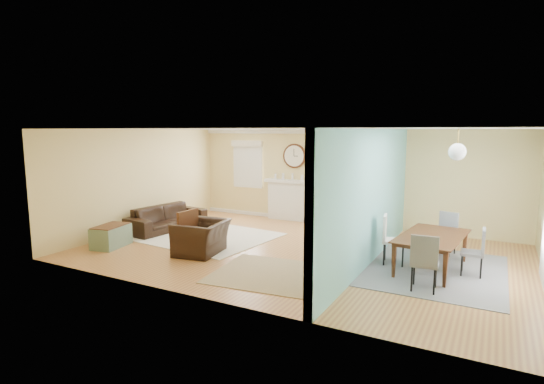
% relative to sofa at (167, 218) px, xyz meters
% --- Properties ---
extents(floor, '(9.00, 9.00, 0.00)m').
position_rel_sofa_xyz_m(floor, '(3.87, -0.25, -0.31)').
color(floor, '#A26138').
rests_on(floor, ground).
extents(wall_back, '(9.00, 0.02, 2.60)m').
position_rel_sofa_xyz_m(wall_back, '(3.87, 2.75, 0.99)').
color(wall_back, '#E0CB7E').
rests_on(wall_back, ground).
extents(wall_front, '(9.00, 0.02, 2.60)m').
position_rel_sofa_xyz_m(wall_front, '(3.87, -3.25, 0.99)').
color(wall_front, '#E0CB7E').
rests_on(wall_front, ground).
extents(wall_left, '(0.02, 6.00, 2.60)m').
position_rel_sofa_xyz_m(wall_left, '(-0.63, -0.25, 0.99)').
color(wall_left, '#E0CB7E').
rests_on(wall_left, ground).
extents(ceiling, '(9.00, 6.00, 0.02)m').
position_rel_sofa_xyz_m(ceiling, '(3.87, -0.25, 2.29)').
color(ceiling, white).
rests_on(ceiling, wall_back).
extents(partition, '(0.17, 6.00, 2.60)m').
position_rel_sofa_xyz_m(partition, '(5.38, 0.04, 1.04)').
color(partition, '#E0CB7E').
rests_on(partition, ground).
extents(fireplace, '(1.70, 0.30, 1.17)m').
position_rel_sofa_xyz_m(fireplace, '(2.37, 2.63, 0.28)').
color(fireplace, white).
rests_on(fireplace, ground).
extents(wall_clock, '(0.70, 0.07, 0.70)m').
position_rel_sofa_xyz_m(wall_clock, '(2.37, 2.72, 1.54)').
color(wall_clock, '#4F2912').
rests_on(wall_clock, wall_back).
extents(window_left, '(1.05, 0.13, 1.42)m').
position_rel_sofa_xyz_m(window_left, '(0.82, 2.71, 1.34)').
color(window_left, white).
rests_on(window_left, wall_back).
extents(window_right, '(1.05, 0.13, 1.42)m').
position_rel_sofa_xyz_m(window_right, '(3.92, 2.71, 1.34)').
color(window_right, white).
rests_on(window_right, wall_back).
extents(pendant, '(0.30, 0.30, 0.55)m').
position_rel_sofa_xyz_m(pendant, '(6.87, -0.25, 1.89)').
color(pendant, gold).
rests_on(pendant, ceiling).
extents(rug_cream, '(3.25, 2.89, 0.02)m').
position_rel_sofa_xyz_m(rug_cream, '(1.35, -0.11, -0.31)').
color(rug_cream, beige).
rests_on(rug_cream, floor).
extents(rug_jute, '(2.42, 2.07, 0.01)m').
position_rel_sofa_xyz_m(rug_jute, '(4.13, -1.75, -0.31)').
color(rug_jute, tan).
rests_on(rug_jute, floor).
extents(rug_grey, '(2.47, 3.08, 0.01)m').
position_rel_sofa_xyz_m(rug_grey, '(6.56, -0.14, -0.31)').
color(rug_grey, slate).
rests_on(rug_grey, floor).
extents(sofa, '(1.07, 2.24, 0.63)m').
position_rel_sofa_xyz_m(sofa, '(0.00, 0.00, 0.00)').
color(sofa, black).
rests_on(sofa, floor).
extents(eames_chair, '(1.09, 1.21, 0.69)m').
position_rel_sofa_xyz_m(eames_chair, '(2.13, -1.32, 0.03)').
color(eames_chair, black).
rests_on(eames_chair, floor).
extents(green_chair, '(0.86, 0.88, 0.65)m').
position_rel_sofa_xyz_m(green_chair, '(4.27, 2.03, 0.01)').
color(green_chair, '#108053').
rests_on(green_chair, floor).
extents(trunk, '(0.68, 0.93, 0.49)m').
position_rel_sofa_xyz_m(trunk, '(0.02, -1.84, -0.07)').
color(trunk, slate).
rests_on(trunk, floor).
extents(credenza, '(0.50, 1.47, 0.80)m').
position_rel_sofa_xyz_m(credenza, '(4.98, 1.11, 0.09)').
color(credenza, '#A97E4D').
rests_on(credenza, floor).
extents(tv, '(0.20, 0.98, 0.56)m').
position_rel_sofa_xyz_m(tv, '(4.96, 1.11, 0.77)').
color(tv, black).
rests_on(tv, credenza).
extents(garden_stool, '(0.31, 0.31, 0.46)m').
position_rel_sofa_xyz_m(garden_stool, '(5.05, -0.05, -0.08)').
color(garden_stool, white).
rests_on(garden_stool, floor).
extents(potted_plant, '(0.52, 0.54, 0.47)m').
position_rel_sofa_xyz_m(potted_plant, '(5.05, -0.05, 0.38)').
color(potted_plant, '#337F33').
rests_on(potted_plant, garden_stool).
extents(dining_table, '(1.23, 1.96, 0.65)m').
position_rel_sofa_xyz_m(dining_table, '(6.56, -0.14, 0.01)').
color(dining_table, '#4F2912').
rests_on(dining_table, floor).
extents(dining_chair_n, '(0.47, 0.47, 0.88)m').
position_rel_sofa_xyz_m(dining_chair_n, '(6.63, 1.02, 0.20)').
color(dining_chair_n, slate).
rests_on(dining_chair_n, floor).
extents(dining_chair_s, '(0.44, 0.44, 0.95)m').
position_rel_sofa_xyz_m(dining_chair_s, '(6.57, -1.29, 0.24)').
color(dining_chair_s, slate).
rests_on(dining_chair_s, floor).
extents(dining_chair_w, '(0.49, 0.49, 0.96)m').
position_rel_sofa_xyz_m(dining_chair_w, '(5.84, -0.14, 0.25)').
color(dining_chair_w, white).
rests_on(dining_chair_w, floor).
extents(dining_chair_e, '(0.39, 0.39, 0.86)m').
position_rel_sofa_xyz_m(dining_chair_e, '(7.21, -0.14, 0.19)').
color(dining_chair_e, slate).
rests_on(dining_chair_e, floor).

